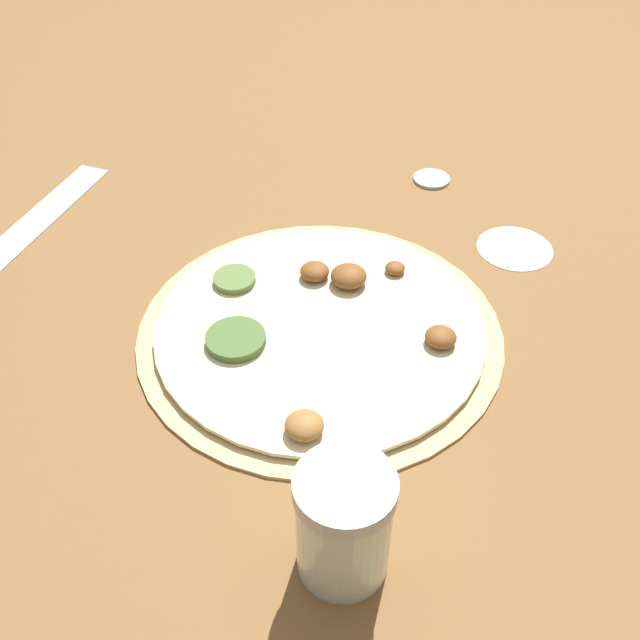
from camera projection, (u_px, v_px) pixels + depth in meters
The scene contains 5 objects.
ground_plane at pixel (320, 333), 0.70m from camera, with size 3.00×3.00×0.00m, color brown.
pizza at pixel (319, 328), 0.69m from camera, with size 0.34×0.34×0.03m.
spice_jar at pixel (344, 524), 0.49m from camera, with size 0.07×0.07×0.09m.
loose_cap at pixel (432, 178), 0.89m from camera, with size 0.04×0.04×0.01m.
flour_patch at pixel (515, 248), 0.79m from camera, with size 0.08×0.08×0.00m.
Camera 1 is at (-0.41, -0.30, 0.48)m, focal length 42.00 mm.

